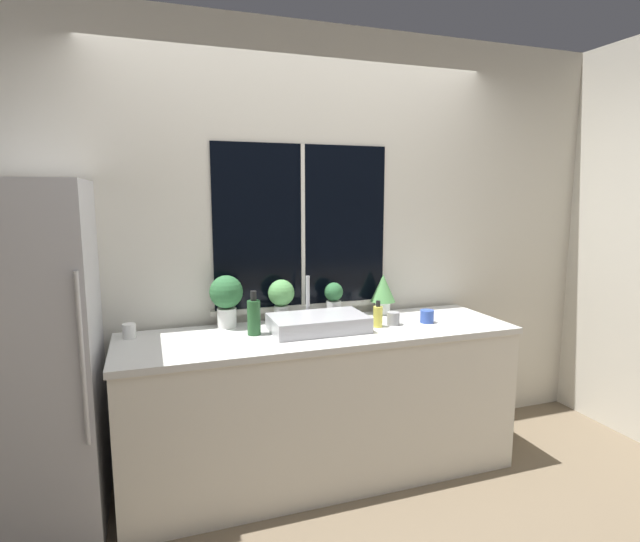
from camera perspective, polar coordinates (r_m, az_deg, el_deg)
ground_plane at (r=3.00m, az=2.44°, el=-25.02°), size 14.00×14.00×0.00m
wall_back at (r=3.19m, az=-2.17°, el=3.01°), size 8.00×0.09×2.70m
wall_right at (r=4.94m, az=20.12°, el=4.50°), size 0.06×7.00×2.70m
counter at (r=3.06m, az=0.18°, el=-14.85°), size 2.29×0.68×0.89m
refrigerator at (r=2.86m, az=-31.28°, el=-8.78°), size 0.72×0.73×1.74m
sink at (r=2.90m, az=-0.23°, el=-5.94°), size 0.55×0.38×0.29m
potted_plant_far_left at (r=2.99m, az=-10.66°, el=-2.84°), size 0.20×0.20×0.31m
potted_plant_center_left at (r=3.06m, az=-4.46°, el=-2.90°), size 0.16×0.16×0.27m
potted_plant_center_right at (r=3.17m, az=1.56°, el=-3.17°), size 0.12×0.12×0.23m
potted_plant_far_right at (r=3.30m, az=7.21°, el=-2.28°), size 0.16×0.16×0.26m
soap_bottle at (r=2.99m, az=6.63°, el=-5.14°), size 0.06×0.06×0.16m
bottle_tall at (r=2.83m, az=-7.57°, el=-5.18°), size 0.07×0.07×0.25m
mug_blue at (r=3.14m, az=12.13°, el=-5.09°), size 0.08×0.08×0.08m
mug_grey at (r=3.06m, az=8.37°, el=-5.39°), size 0.08×0.08×0.08m
mug_white at (r=2.94m, az=-20.97°, el=-6.42°), size 0.07×0.07×0.08m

